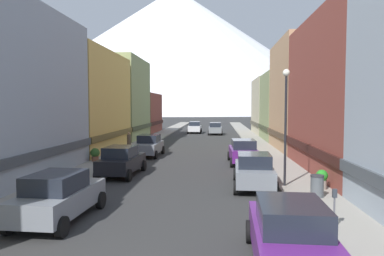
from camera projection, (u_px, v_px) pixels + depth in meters
The scene contains 24 objects.
sidewalk_left at pixel (147, 142), 41.78m from camera, with size 2.50×100.00×0.15m, color gray.
sidewalk_right at pixel (255, 142), 40.89m from camera, with size 2.50×100.00×0.15m, color gray.
storefront_left_2 at pixel (73, 104), 33.06m from camera, with size 8.02×12.57×9.12m.
storefront_left_3 at pixel (111, 101), 45.25m from camera, with size 8.35×10.97×10.09m.
storefront_left_4 at pixel (135, 114), 56.28m from camera, with size 7.25×10.44×6.13m.
storefront_right_1 at pixel (376, 98), 21.79m from camera, with size 8.31×12.71×9.63m.
storefront_right_2 at pixel (329, 98), 33.29m from camera, with size 9.83×10.37×10.21m.
storefront_right_3 at pixel (296, 108), 43.32m from camera, with size 8.00×8.79×8.12m.
storefront_right_4 at pixel (286, 108), 53.66m from camera, with size 9.66×11.16×8.25m.
car_left_0 at pixel (59, 196), 13.05m from camera, with size 2.25×4.49×1.78m.
car_left_1 at pixel (122, 161), 21.59m from camera, with size 2.24×4.48×1.78m.
car_left_2 at pixel (149, 145), 30.04m from camera, with size 2.14×4.44×1.78m.
car_right_0 at pixel (290, 234), 9.15m from camera, with size 2.20×4.46×1.78m.
car_right_1 at pixel (254, 170), 18.32m from camera, with size 2.23×4.47×1.78m.
car_right_2 at pixel (243, 152), 25.97m from camera, with size 2.16×4.44×1.78m.
car_driving_0 at pixel (215, 128), 53.01m from camera, with size 2.06×4.40×1.78m.
car_driving_1 at pixel (195, 127), 56.00m from camera, with size 2.06×4.40×1.78m.
parking_meter_near at pixel (334, 203), 11.69m from camera, with size 0.14×0.10×1.33m.
trash_bin_right at pixel (317, 186), 15.90m from camera, with size 0.59×0.59×0.98m.
potted_plant_0 at pixel (322, 179), 17.42m from camera, with size 0.56×0.56×0.94m.
potted_plant_2 at pixel (95, 154), 26.31m from camera, with size 0.67×0.67×0.96m.
pedestrian_0 at pixel (129, 142), 33.29m from camera, with size 0.36×0.36×1.63m.
streetlamp_right at pixel (286, 110), 18.00m from camera, with size 0.36×0.36×5.86m.
mountain_backdrop at pixel (175, 51), 264.73m from camera, with size 256.70×256.70×90.27m, color silver.
Camera 1 is at (1.94, -6.13, 4.16)m, focal length 33.67 mm.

